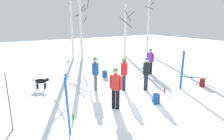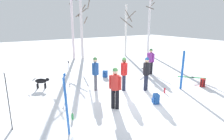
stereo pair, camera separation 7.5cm
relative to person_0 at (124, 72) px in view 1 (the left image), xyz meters
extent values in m
plane|color=white|center=(-0.52, -1.52, -0.98)|extent=(60.00, 60.00, 0.00)
cylinder|color=#1E2338|center=(0.06, 0.07, -0.57)|extent=(0.16, 0.16, 0.82)
cylinder|color=#1E2338|center=(-0.06, -0.07, -0.57)|extent=(0.16, 0.16, 0.82)
cylinder|color=red|center=(0.00, 0.00, 0.15)|extent=(0.34, 0.34, 0.62)
sphere|color=brown|center=(0.00, 0.00, 0.57)|extent=(0.22, 0.22, 0.22)
sphere|color=#4C8C4C|center=(0.00, 0.00, 0.63)|extent=(0.21, 0.21, 0.21)
cylinder|color=red|center=(0.14, 0.15, 0.13)|extent=(0.10, 0.10, 0.56)
cylinder|color=red|center=(-0.14, -0.15, 0.13)|extent=(0.10, 0.10, 0.56)
cylinder|color=#1E2338|center=(0.88, -0.64, -0.57)|extent=(0.16, 0.16, 0.82)
cylinder|color=#1E2338|center=(1.03, -0.55, -0.57)|extent=(0.16, 0.16, 0.82)
cylinder|color=black|center=(0.96, -0.60, 0.15)|extent=(0.34, 0.34, 0.62)
sphere|color=beige|center=(0.96, -0.60, 0.57)|extent=(0.22, 0.22, 0.22)
sphere|color=#265999|center=(0.96, -0.60, 0.63)|extent=(0.21, 0.21, 0.21)
cylinder|color=black|center=(0.78, -0.71, 0.13)|extent=(0.10, 0.10, 0.56)
cylinder|color=black|center=(1.14, -0.49, 0.13)|extent=(0.10, 0.10, 0.56)
cylinder|color=black|center=(-1.48, -1.59, -0.57)|extent=(0.16, 0.16, 0.82)
cylinder|color=black|center=(-1.58, -1.44, -0.57)|extent=(0.16, 0.16, 0.82)
cylinder|color=red|center=(-1.53, -1.52, 0.15)|extent=(0.34, 0.34, 0.62)
sphere|color=beige|center=(-1.53, -1.52, 0.57)|extent=(0.22, 0.22, 0.22)
sphere|color=#4C8C4C|center=(-1.53, -1.52, 0.63)|extent=(0.21, 0.21, 0.21)
cylinder|color=red|center=(-1.41, -1.69, 0.13)|extent=(0.10, 0.10, 0.56)
cylinder|color=red|center=(-1.65, -1.35, 0.13)|extent=(0.10, 0.10, 0.56)
cylinder|color=black|center=(3.29, 1.44, -0.57)|extent=(0.16, 0.16, 0.82)
cylinder|color=black|center=(3.22, 1.61, -0.57)|extent=(0.16, 0.16, 0.82)
cylinder|color=purple|center=(3.26, 1.53, 0.15)|extent=(0.34, 0.34, 0.62)
sphere|color=beige|center=(3.26, 1.53, 0.57)|extent=(0.22, 0.22, 0.22)
sphere|color=#4C8C4C|center=(3.26, 1.53, 0.63)|extent=(0.21, 0.21, 0.21)
cylinder|color=purple|center=(3.34, 1.33, 0.13)|extent=(0.10, 0.10, 0.56)
cylinder|color=purple|center=(3.18, 1.72, 0.13)|extent=(0.10, 0.10, 0.56)
cylinder|color=#4C4C56|center=(-1.24, 0.73, -0.57)|extent=(0.16, 0.16, 0.82)
cylinder|color=#4C4C56|center=(-1.16, 0.89, -0.57)|extent=(0.16, 0.16, 0.82)
cylinder|color=#1E478C|center=(-1.20, 0.81, 0.15)|extent=(0.34, 0.34, 0.62)
sphere|color=beige|center=(-1.20, 0.81, 0.57)|extent=(0.22, 0.22, 0.22)
sphere|color=#4C8C4C|center=(-1.20, 0.81, 0.63)|extent=(0.21, 0.21, 0.21)
cylinder|color=#1E478C|center=(-1.30, 0.62, 0.13)|extent=(0.10, 0.10, 0.56)
cylinder|color=#1E478C|center=(-1.11, 1.00, 0.13)|extent=(0.10, 0.10, 0.56)
ellipsoid|color=black|center=(-3.54, 2.52, -0.57)|extent=(0.63, 0.47, 0.26)
sphere|color=black|center=(-3.24, 2.36, -0.51)|extent=(0.18, 0.18, 0.18)
ellipsoid|color=black|center=(-3.19, 2.33, -0.53)|extent=(0.12, 0.10, 0.06)
cylinder|color=black|center=(-3.85, 2.68, -0.49)|extent=(0.19, 0.12, 0.17)
cylinder|color=black|center=(-3.33, 2.50, -0.84)|extent=(0.07, 0.07, 0.28)
cylinder|color=black|center=(-3.40, 2.36, -0.84)|extent=(0.07, 0.07, 0.28)
cylinder|color=black|center=(-3.68, 2.67, -0.84)|extent=(0.07, 0.07, 0.28)
cylinder|color=black|center=(-3.75, 2.54, -0.84)|extent=(0.07, 0.07, 0.28)
cube|color=black|center=(-5.22, -1.05, -0.06)|extent=(0.03, 0.17, 1.84)
cube|color=black|center=(-5.22, -1.05, 0.90)|extent=(0.02, 0.06, 0.10)
cube|color=black|center=(-5.23, -0.99, -0.06)|extent=(0.03, 0.17, 1.84)
cube|color=black|center=(-5.23, -0.99, 0.90)|extent=(0.02, 0.06, 0.10)
cube|color=blue|center=(-3.80, -2.33, -0.02)|extent=(0.15, 0.16, 1.93)
cube|color=blue|center=(-3.80, -2.33, 0.99)|extent=(0.05, 0.06, 0.10)
cube|color=blue|center=(-3.76, -2.29, -0.02)|extent=(0.15, 0.16, 1.93)
cube|color=blue|center=(-3.76, -2.29, 0.99)|extent=(0.05, 0.06, 0.10)
cube|color=blue|center=(2.58, -1.46, -0.02)|extent=(0.08, 0.04, 1.93)
cube|color=blue|center=(2.58, -1.46, 0.99)|extent=(0.06, 0.03, 0.10)
cube|color=blue|center=(2.64, -1.48, -0.02)|extent=(0.08, 0.04, 1.93)
cube|color=blue|center=(2.64, -1.48, 0.99)|extent=(0.06, 0.03, 0.10)
cube|color=black|center=(4.51, 3.03, -0.97)|extent=(1.73, 0.66, 0.02)
cube|color=#333338|center=(4.56, 3.04, -0.95)|extent=(0.13, 0.10, 0.03)
cube|color=black|center=(4.48, 3.12, -0.97)|extent=(1.73, 0.66, 0.02)
cube|color=#333338|center=(4.52, 3.14, -0.95)|extent=(0.13, 0.10, 0.03)
cube|color=green|center=(4.87, -0.54, -0.97)|extent=(1.18, 1.27, 0.02)
cube|color=#333338|center=(4.91, -0.58, -0.95)|extent=(0.13, 0.13, 0.03)
cube|color=green|center=(4.95, -0.47, -0.97)|extent=(1.18, 1.27, 0.02)
cube|color=#333338|center=(4.98, -0.51, -0.95)|extent=(0.13, 0.13, 0.03)
cylinder|color=#B2B2BC|center=(-2.16, 2.12, -0.33)|extent=(0.02, 0.10, 1.30)
cylinder|color=black|center=(-2.16, 2.12, 0.37)|extent=(0.04, 0.04, 0.10)
cylinder|color=black|center=(-2.16, 2.12, -0.91)|extent=(0.07, 0.07, 0.01)
cylinder|color=#B2B2BC|center=(-2.16, 2.02, -0.33)|extent=(0.02, 0.10, 1.30)
cylinder|color=black|center=(-2.16, 2.02, 0.37)|extent=(0.04, 0.04, 0.10)
cylinder|color=black|center=(-2.16, 2.02, -0.91)|extent=(0.07, 0.07, 0.01)
cube|color=red|center=(3.90, -1.86, -0.76)|extent=(0.31, 0.33, 0.44)
cube|color=red|center=(4.01, -1.79, -0.83)|extent=(0.15, 0.20, 0.20)
cube|color=black|center=(3.84, -1.98, -0.76)|extent=(0.04, 0.04, 0.37)
cube|color=black|center=(3.77, -1.86, -0.76)|extent=(0.04, 0.04, 0.37)
cube|color=#1E4C99|center=(0.20, -2.08, -0.76)|extent=(0.27, 0.31, 0.44)
cube|color=#1E4C99|center=(0.08, -2.05, -0.83)|extent=(0.11, 0.20, 0.20)
cube|color=black|center=(0.33, -2.05, -0.76)|extent=(0.03, 0.04, 0.37)
cube|color=black|center=(0.29, -2.18, -0.76)|extent=(0.03, 0.04, 0.37)
cube|color=#1E4C99|center=(0.34, 2.50, -0.76)|extent=(0.29, 0.32, 0.44)
cube|color=#1E4C99|center=(0.22, 2.44, -0.83)|extent=(0.14, 0.20, 0.20)
cube|color=black|center=(0.41, 2.61, -0.76)|extent=(0.04, 0.04, 0.37)
cube|color=black|center=(0.48, 2.48, -0.76)|extent=(0.04, 0.04, 0.37)
cylinder|color=red|center=(1.46, -1.42, -0.86)|extent=(0.08, 0.08, 0.25)
cylinder|color=black|center=(1.46, -1.42, -0.72)|extent=(0.05, 0.05, 0.02)
cylinder|color=green|center=(-3.32, -1.44, -0.86)|extent=(0.08, 0.08, 0.24)
cylinder|color=black|center=(-3.32, -1.44, -0.73)|extent=(0.05, 0.05, 0.02)
cylinder|color=silver|center=(0.86, 9.22, 2.79)|extent=(0.22, 0.22, 7.54)
cylinder|color=silver|center=(1.57, 8.83, 1.80)|extent=(0.24, 0.24, 5.56)
cylinder|color=brown|center=(1.79, 9.29, 3.20)|extent=(1.02, 0.54, 0.83)
cylinder|color=brown|center=(2.23, 8.61, 3.87)|extent=(0.54, 1.38, 0.70)
cylinder|color=brown|center=(1.99, 8.80, 2.52)|extent=(0.13, 0.89, 0.65)
cylinder|color=brown|center=(1.78, 9.11, 3.38)|extent=(0.67, 0.53, 1.05)
cylinder|color=white|center=(5.89, 7.92, 1.52)|extent=(0.23, 0.23, 5.01)
cylinder|color=brown|center=(5.58, 7.42, 2.33)|extent=(1.08, 0.72, 0.99)
cylinder|color=brown|center=(5.90, 7.52, 2.94)|extent=(0.86, 0.10, 1.10)
cylinder|color=brown|center=(6.53, 7.90, 3.03)|extent=(0.11, 1.32, 0.75)
cylinder|color=silver|center=(8.47, 7.38, 2.47)|extent=(0.23, 0.23, 6.90)
cylinder|color=brown|center=(8.20, 7.10, 3.73)|extent=(0.65, 0.63, 0.39)
cylinder|color=brown|center=(8.77, 7.47, 4.00)|extent=(0.27, 0.67, 0.61)
camera|label=1|loc=(-5.43, -7.33, 2.48)|focal=30.02mm
camera|label=2|loc=(-5.37, -7.37, 2.48)|focal=30.02mm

